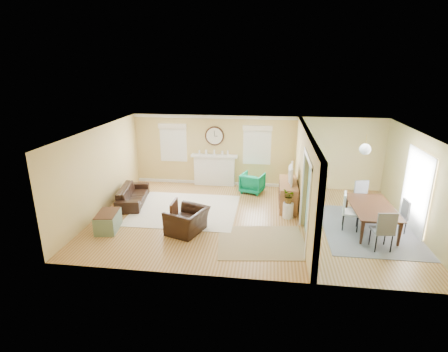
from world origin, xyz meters
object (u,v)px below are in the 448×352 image
(credenza, at_px, (288,194))
(dining_table, at_px, (372,218))
(sofa, at_px, (133,195))
(eames_chair, at_px, (187,221))
(green_chair, at_px, (252,183))

(credenza, distance_m, dining_table, 2.61)
(sofa, relative_size, credenza, 1.19)
(credenza, height_order, dining_table, credenza)
(eames_chair, bearing_deg, sofa, -108.97)
(sofa, distance_m, eames_chair, 2.88)
(dining_table, bearing_deg, sofa, 81.04)
(eames_chair, bearing_deg, green_chair, 174.88)
(eames_chair, xyz_separation_m, dining_table, (4.96, 0.82, 0.01))
(eames_chair, relative_size, credenza, 0.64)
(credenza, bearing_deg, eames_chair, -141.10)
(eames_chair, height_order, green_chair, green_chair)
(eames_chair, relative_size, dining_table, 0.53)
(sofa, distance_m, credenza, 5.01)
(eames_chair, distance_m, credenza, 3.54)
(green_chair, bearing_deg, dining_table, 160.83)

